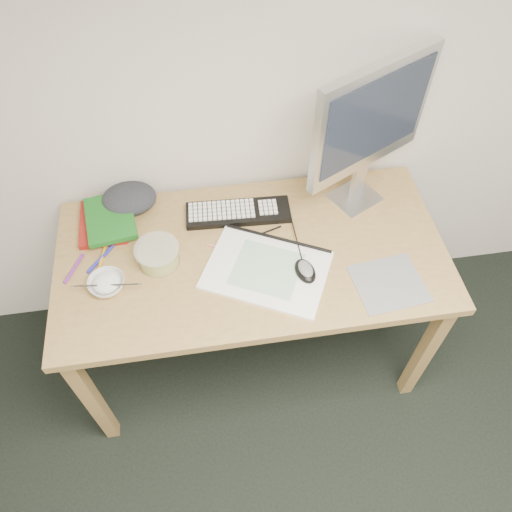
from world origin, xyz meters
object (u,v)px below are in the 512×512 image
Objects in this scene: keyboard at (238,213)px; monitor at (372,122)px; rice_bowl at (107,284)px; desk at (252,266)px; sketchpad at (267,270)px.

keyboard is 0.58m from monitor.
keyboard is 0.55m from rice_bowl.
desk is 3.55× the size of keyboard.
rice_bowl is (-0.51, -0.08, 0.10)m from desk.
desk is 11.25× the size of rice_bowl.
sketchpad is 0.28m from keyboard.
monitor is 1.04m from rice_bowl.
sketchpad is 0.55m from rice_bowl.
keyboard is at bearing 129.97° from sketchpad.
sketchpad is at bearing -74.06° from keyboard.
desk is at bearing -79.71° from keyboard.
keyboard is (-0.06, 0.28, 0.01)m from sketchpad.
monitor is (0.40, 0.30, 0.36)m from sketchpad.
keyboard reaches higher than sketchpad.
rice_bowl reaches higher than sketchpad.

